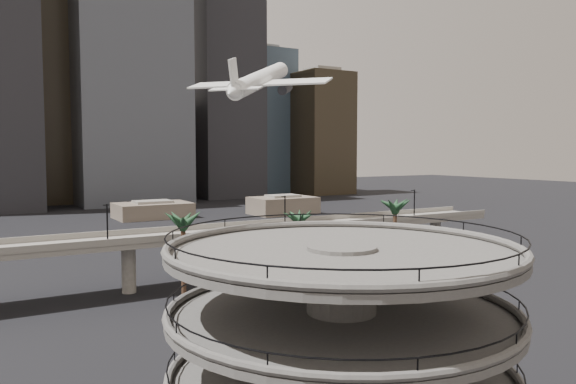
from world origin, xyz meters
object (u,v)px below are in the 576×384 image
parking_ramp (341,346)px  airborne_jet (260,80)px  overpass (195,241)px  car_b (378,324)px  car_c (437,317)px  car_a (300,342)px

parking_ramp → airborne_jet: airborne_jet is taller
overpass → car_b: bearing=-72.5°
parking_ramp → airborne_jet: bearing=65.9°
car_b → car_c: (8.47, -1.61, -0.07)m
airborne_jet → car_c: bearing=-131.7°
parking_ramp → car_a: parking_ramp is taller
overpass → car_c: size_ratio=27.91×
car_b → car_c: car_b is taller
parking_ramp → airborne_jet: 83.41m
parking_ramp → overpass: parking_ramp is taller
airborne_jet → car_b: 59.81m
parking_ramp → car_c: 40.76m
car_c → car_a: bearing=108.8°
parking_ramp → overpass: 60.46m
parking_ramp → car_b: 35.56m
overpass → car_a: size_ratio=31.92×
overpass → car_a: (-0.91, -34.62, -6.65)m
car_b → car_c: 8.62m
airborne_jet → overpass: bearing=172.9°
parking_ramp → overpass: bearing=77.6°
car_a → car_c: (20.11, -1.11, -0.02)m
parking_ramp → car_c: (32.20, 23.26, -9.16)m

